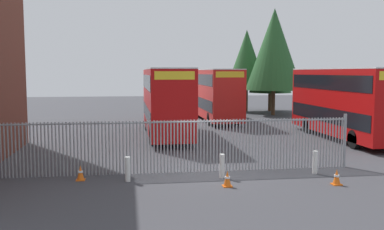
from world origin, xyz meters
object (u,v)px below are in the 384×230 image
object	(u,v)px
bollard_center_front	(222,166)
traffic_cone_mid_forecourt	(227,179)
double_decker_bus_behind_fence_left	(166,99)
bollard_near_left	(128,169)
double_decker_bus_near_gate	(344,100)
bollard_near_right	(315,162)
traffic_cone_near_kerb	(80,173)
double_decker_bus_behind_fence_right	(215,93)
traffic_cone_by_gate	(337,177)

from	to	relation	value
bollard_center_front	traffic_cone_mid_forecourt	world-z (taller)	bollard_center_front
double_decker_bus_behind_fence_left	bollard_near_left	size ratio (longest dim) A/B	11.38
double_decker_bus_near_gate	bollard_near_right	xyz separation A→B (m)	(-5.69, -8.53, -1.95)
traffic_cone_near_kerb	double_decker_bus_behind_fence_left	bearing A→B (deg)	68.96
double_decker_bus_behind_fence_right	traffic_cone_by_gate	xyz separation A→B (m)	(0.23, -21.65, -2.13)
traffic_cone_by_gate	double_decker_bus_behind_fence_right	bearing A→B (deg)	90.61
bollard_near_right	traffic_cone_mid_forecourt	distance (m)	4.29
bollard_center_front	double_decker_bus_behind_fence_right	bearing A→B (deg)	79.37
double_decker_bus_behind_fence_left	traffic_cone_mid_forecourt	bearing A→B (deg)	-84.99
traffic_cone_mid_forecourt	double_decker_bus_behind_fence_right	bearing A→B (deg)	79.77
double_decker_bus_behind_fence_left	bollard_center_front	size ratio (longest dim) A/B	11.38
double_decker_bus_behind_fence_left	traffic_cone_near_kerb	world-z (taller)	double_decker_bus_behind_fence_left
double_decker_bus_near_gate	bollard_near_left	xyz separation A→B (m)	(-13.33, -8.68, -1.95)
double_decker_bus_behind_fence_left	bollard_near_right	xyz separation A→B (m)	(5.16, -11.41, -1.95)
bollard_center_front	double_decker_bus_behind_fence_left	bearing A→B (deg)	96.05
double_decker_bus_near_gate	double_decker_bus_behind_fence_right	world-z (taller)	same
double_decker_bus_behind_fence_right	traffic_cone_mid_forecourt	xyz separation A→B (m)	(-3.84, -21.31, -2.13)
double_decker_bus_behind_fence_right	bollard_near_left	bearing A→B (deg)	-110.43
double_decker_bus_near_gate	bollard_center_front	size ratio (longest dim) A/B	11.38
bollard_near_left	traffic_cone_by_gate	distance (m)	7.86
bollard_center_front	traffic_cone_near_kerb	distance (m)	5.53
traffic_cone_near_kerb	double_decker_bus_behind_fence_right	bearing A→B (deg)	64.69
bollard_near_right	traffic_cone_mid_forecourt	size ratio (longest dim) A/B	1.61
double_decker_bus_behind_fence_right	bollard_near_right	xyz separation A→B (m)	(0.19, -19.85, -1.95)
double_decker_bus_behind_fence_right	traffic_cone_by_gate	bearing A→B (deg)	-89.39
double_decker_bus_near_gate	bollard_center_front	distance (m)	13.09
double_decker_bus_near_gate	bollard_center_front	bearing A→B (deg)	-138.04
double_decker_bus_behind_fence_right	bollard_center_front	size ratio (longest dim) A/B	11.38
bollard_center_front	traffic_cone_mid_forecourt	xyz separation A→B (m)	(-0.09, -1.33, -0.19)
traffic_cone_mid_forecourt	traffic_cone_near_kerb	world-z (taller)	same
bollard_center_front	traffic_cone_mid_forecourt	bearing A→B (deg)	-94.01
double_decker_bus_behind_fence_right	bollard_near_right	distance (m)	19.95
double_decker_bus_behind_fence_right	traffic_cone_by_gate	size ratio (longest dim) A/B	18.32
traffic_cone_by_gate	traffic_cone_near_kerb	xyz separation A→B (m)	(-9.49, 2.07, 0.00)
bollard_near_left	bollard_center_front	size ratio (longest dim) A/B	1.00
bollard_center_front	traffic_cone_by_gate	xyz separation A→B (m)	(3.98, -1.67, -0.19)
double_decker_bus_behind_fence_right	bollard_near_right	size ratio (longest dim) A/B	11.38
double_decker_bus_behind_fence_left	double_decker_bus_behind_fence_right	xyz separation A→B (m)	(4.97, 8.44, 0.00)
double_decker_bus_behind_fence_left	traffic_cone_by_gate	distance (m)	14.36
double_decker_bus_near_gate	traffic_cone_near_kerb	size ratio (longest dim) A/B	18.32
double_decker_bus_behind_fence_left	traffic_cone_mid_forecourt	distance (m)	13.10
bollard_near_left	bollard_near_right	xyz separation A→B (m)	(7.64, 0.15, 0.00)
traffic_cone_by_gate	traffic_cone_near_kerb	world-z (taller)	same
double_decker_bus_behind_fence_left	traffic_cone_mid_forecourt	xyz separation A→B (m)	(1.13, -12.87, -2.13)
bollard_near_right	bollard_near_left	bearing A→B (deg)	-178.85
bollard_center_front	traffic_cone_by_gate	distance (m)	4.32
double_decker_bus_behind_fence_right	bollard_center_front	distance (m)	20.42
double_decker_bus_near_gate	double_decker_bus_behind_fence_right	bearing A→B (deg)	117.43
bollard_center_front	bollard_near_right	size ratio (longest dim) A/B	1.00
bollard_center_front	double_decker_bus_near_gate	bearing A→B (deg)	41.96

